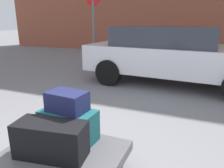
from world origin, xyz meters
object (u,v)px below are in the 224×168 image
object	(u,v)px
luggage_cart	(65,157)
duffel_bag_teal_stacked_top	(69,126)
duffel_bag_black_front_right	(51,140)
duffel_bag_navy_topmost_pile	(67,102)
parked_car	(172,54)
no_parking_sign	(93,21)

from	to	relation	value
luggage_cart	duffel_bag_teal_stacked_top	size ratio (longest dim) A/B	1.97
duffel_bag_black_front_right	duffel_bag_navy_topmost_pile	xyz separation A→B (m)	(-0.01, 0.30, 0.26)
parked_car	duffel_bag_black_front_right	bearing A→B (deg)	-96.82
luggage_cart	duffel_bag_black_front_right	world-z (taller)	duffel_bag_black_front_right
no_parking_sign	parked_car	bearing A→B (deg)	-17.31
luggage_cart	no_parking_sign	distance (m)	5.48
duffel_bag_black_front_right	duffel_bag_navy_topmost_pile	distance (m)	0.40
no_parking_sign	duffel_bag_teal_stacked_top	bearing A→B (deg)	-65.82
parked_car	no_parking_sign	world-z (taller)	no_parking_sign
parked_car	luggage_cart	bearing A→B (deg)	-96.20
duffel_bag_teal_stacked_top	no_parking_sign	bearing A→B (deg)	116.63
duffel_bag_black_front_right	no_parking_sign	bearing A→B (deg)	103.94
luggage_cart	duffel_bag_black_front_right	distance (m)	0.27
duffel_bag_navy_topmost_pile	parked_car	size ratio (longest dim) A/B	0.09
duffel_bag_navy_topmost_pile	no_parking_sign	size ratio (longest dim) A/B	0.15
duffel_bag_black_front_right	duffel_bag_teal_stacked_top	bearing A→B (deg)	82.84
duffel_bag_navy_topmost_pile	parked_car	world-z (taller)	parked_car
parked_car	no_parking_sign	xyz separation A→B (m)	(-2.61, 0.81, 0.78)
duffel_bag_teal_stacked_top	duffel_bag_black_front_right	world-z (taller)	duffel_bag_black_front_right
luggage_cart	duffel_bag_navy_topmost_pile	world-z (taller)	duffel_bag_navy_topmost_pile
luggage_cart	no_parking_sign	xyz separation A→B (m)	(-2.17, 4.87, 1.27)
luggage_cart	duffel_bag_teal_stacked_top	world-z (taller)	duffel_bag_teal_stacked_top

